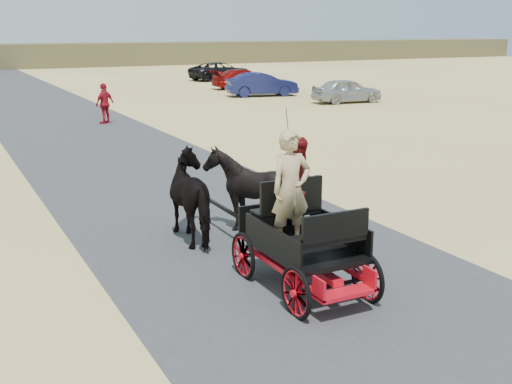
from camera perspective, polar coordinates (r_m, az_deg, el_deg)
name	(u,v)px	position (r m, az deg, el deg)	size (l,w,h in m)	color
ground	(294,274)	(10.81, 3.44, -7.26)	(140.00, 140.00, 0.00)	tan
road	(294,273)	(10.81, 3.44, -7.24)	(6.00, 140.00, 0.01)	#38383A
carriage	(302,267)	(10.13, 4.15, -6.62)	(1.30, 2.40, 0.72)	black
horse_left	(197,197)	(12.31, -5.25, -0.43)	(0.91, 2.01, 1.70)	black
horse_right	(249,190)	(12.74, -0.66, 0.14)	(1.37, 1.54, 1.70)	black
driver_man	(291,189)	(9.69, 3.11, 0.24)	(0.66, 0.43, 1.80)	tan
passenger_woman	(300,185)	(10.42, 3.97, 0.61)	(0.77, 0.60, 1.58)	#660C0F
pedestrian	(105,104)	(28.22, -13.30, 7.66)	(1.01, 0.42, 1.73)	#A21222
car_a	(347,91)	(35.76, 8.08, 8.92)	(1.56, 3.87, 1.32)	#B2B2B7
car_b	(262,84)	(38.90, 0.54, 9.55)	(1.48, 4.24, 1.40)	navy
car_c	(245,79)	(43.70, -1.01, 10.01)	(1.82, 4.46, 1.30)	maroon
car_d	(221,71)	(50.91, -3.11, 10.67)	(2.31, 5.02, 1.39)	black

